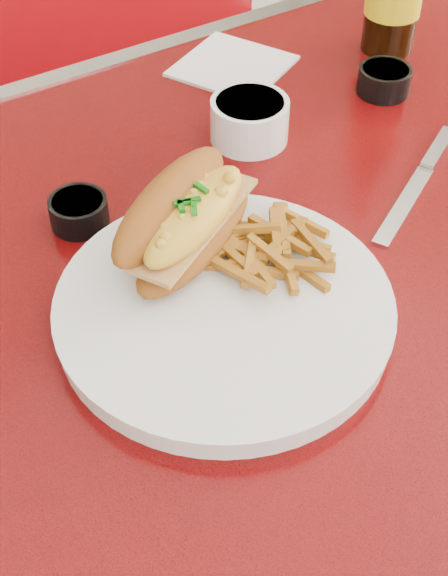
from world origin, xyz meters
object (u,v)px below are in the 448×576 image
diner_table (287,322)px  sauce_cup_left (79,211)px  fork (273,253)px  mac_hoagie (186,218)px  sauce_cup_right (384,79)px  dinner_plate (224,309)px  knife (423,173)px  booth_bench_far (52,184)px  gravy_ramekin (250,119)px

diner_table → sauce_cup_left: (-0.19, 0.12, 0.18)m
fork → sauce_cup_left: (-0.13, 0.17, -0.00)m
mac_hoagie → sauce_cup_right: size_ratio=2.80×
dinner_plate → sauce_cup_left: (-0.05, 0.20, 0.00)m
knife → booth_bench_far: bearing=72.6°
diner_table → fork: bearing=-142.5°
diner_table → dinner_plate: bearing=-150.5°
diner_table → sauce_cup_right: 0.33m
fork → sauce_cup_right: 0.36m
gravy_ramekin → sauce_cup_left: 0.24m
diner_table → gravy_ramekin: size_ratio=11.11×
booth_bench_far → gravy_ramekin: size_ratio=10.84×
diner_table → sauce_cup_right: (0.24, 0.14, 0.18)m
mac_hoagie → sauce_cup_right: (0.37, 0.14, -0.04)m
dinner_plate → fork: 0.08m
gravy_ramekin → knife: size_ratio=0.53×
diner_table → dinner_plate: dinner_plate is taller
fork → knife: (0.23, 0.03, -0.02)m
dinner_plate → mac_hoagie: size_ratio=1.55×
diner_table → dinner_plate: size_ratio=3.80×
booth_bench_far → mac_hoagie: booth_bench_far is taller
booth_bench_far → mac_hoagie: bearing=-99.2°
sauce_cup_right → diner_table: bearing=-149.4°
dinner_plate → knife: 0.31m
fork → knife: fork is taller
mac_hoagie → fork: 0.09m
sauce_cup_left → booth_bench_far: bearing=74.3°
mac_hoagie → knife: size_ratio=1.00×
diner_table → gravy_ramekin: gravy_ramekin is taller
mac_hoagie → sauce_cup_right: bearing=-8.8°
booth_bench_far → fork: (-0.07, -0.86, 0.50)m
mac_hoagie → fork: (0.07, -0.05, -0.04)m
dinner_plate → gravy_ramekin: bearing=51.6°
booth_bench_far → fork: bearing=-94.3°
fork → gravy_ramekin: size_ratio=1.19×
sauce_cup_left → knife: bearing=-20.2°
sauce_cup_left → knife: size_ratio=0.37×
booth_bench_far → sauce_cup_left: booth_bench_far is taller
gravy_ramekin → sauce_cup_left: size_ratio=1.44×
dinner_plate → booth_bench_far: bearing=81.0°
booth_bench_far → sauce_cup_right: size_ratio=16.02×
mac_hoagie → gravy_ramekin: size_ratio=1.89×
diner_table → knife: size_ratio=5.85×
dinner_plate → sauce_cup_left: sauce_cup_left is taller
dinner_plate → fork: dinner_plate is taller
mac_hoagie → gravy_ramekin: bearing=11.0°
fork → sauce_cup_left: size_ratio=1.72×
dinner_plate → fork: (0.08, 0.03, 0.01)m
diner_table → booth_bench_far: size_ratio=1.03×
sauce_cup_left → fork: bearing=-52.0°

